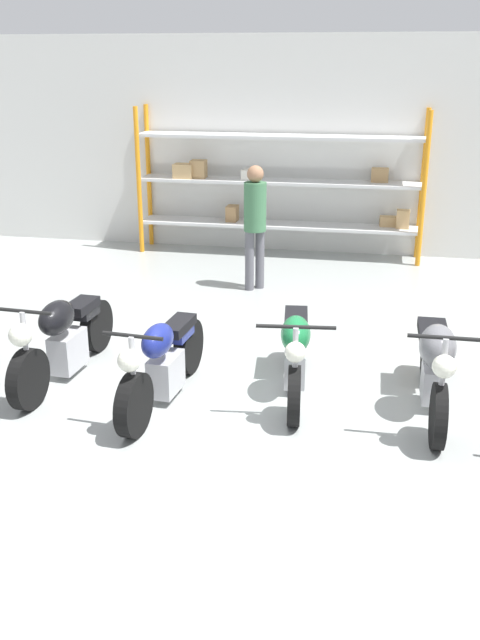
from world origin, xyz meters
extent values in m
plane|color=#9EA3A0|center=(0.00, 0.00, 0.00)|extent=(30.00, 30.00, 0.00)
cube|color=silver|center=(0.00, 6.02, 1.80)|extent=(30.00, 0.08, 3.60)
cylinder|color=orange|center=(-2.73, 5.38, 1.23)|extent=(0.08, 0.08, 2.47)
cylinder|color=orange|center=(2.01, 5.38, 1.23)|extent=(0.08, 0.08, 2.47)
cylinder|color=orange|center=(-2.73, 5.93, 1.23)|extent=(0.08, 0.08, 2.47)
cylinder|color=orange|center=(2.01, 5.93, 1.23)|extent=(0.08, 0.08, 2.47)
cube|color=silver|center=(-0.36, 5.66, 0.52)|extent=(4.74, 0.55, 0.05)
cube|color=silver|center=(-0.36, 5.66, 1.26)|extent=(4.74, 0.55, 0.05)
cube|color=silver|center=(-0.36, 5.66, 2.00)|extent=(4.74, 0.55, 0.05)
cube|color=tan|center=(1.31, 5.78, 1.40)|extent=(0.28, 0.18, 0.23)
cube|color=silver|center=(-0.87, 5.63, 1.37)|extent=(0.22, 0.32, 0.17)
cube|color=tan|center=(1.73, 5.69, 0.70)|extent=(0.22, 0.21, 0.31)
cube|color=tan|center=(1.50, 5.80, 0.63)|extent=(0.31, 0.22, 0.16)
cube|color=tan|center=(-1.74, 5.63, 1.43)|extent=(0.26, 0.27, 0.30)
cube|color=#A87F51|center=(-1.17, 5.71, 0.68)|extent=(0.19, 0.29, 0.26)
cube|color=tan|center=(-1.98, 5.58, 1.40)|extent=(0.34, 0.28, 0.24)
cylinder|color=black|center=(-1.90, -0.55, 0.30)|extent=(0.17, 0.61, 0.61)
cylinder|color=black|center=(-1.80, 0.96, 0.30)|extent=(0.17, 0.61, 0.61)
cube|color=#ADADB2|center=(-1.84, 0.25, 0.27)|extent=(0.27, 0.50, 0.40)
ellipsoid|color=black|center=(-1.86, 0.08, 0.71)|extent=(0.33, 0.57, 0.34)
cube|color=black|center=(-1.82, 0.62, 0.66)|extent=(0.27, 0.49, 0.10)
cube|color=black|center=(-1.82, 0.69, 0.57)|extent=(0.23, 0.35, 0.12)
cylinder|color=#ADADB2|center=(-1.90, -0.53, 0.64)|extent=(0.05, 0.05, 0.68)
sphere|color=silver|center=(-1.90, -0.60, 0.78)|extent=(0.22, 0.22, 0.22)
cylinder|color=black|center=(-1.89, -0.50, 0.98)|extent=(0.56, 0.07, 0.04)
cylinder|color=black|center=(-0.72, -0.87, 0.30)|extent=(0.19, 0.61, 0.60)
cylinder|color=black|center=(-0.59, 0.56, 0.30)|extent=(0.19, 0.61, 0.60)
cube|color=#ADADB2|center=(-0.65, -0.10, 0.27)|extent=(0.28, 0.48, 0.38)
ellipsoid|color=navy|center=(-0.67, -0.27, 0.69)|extent=(0.31, 0.53, 0.31)
cube|color=black|center=(-0.62, 0.27, 0.64)|extent=(0.26, 0.56, 0.10)
cube|color=navy|center=(-0.62, 0.31, 0.55)|extent=(0.22, 0.39, 0.12)
cylinder|color=#ADADB2|center=(-0.72, -0.85, 0.62)|extent=(0.05, 0.05, 0.64)
sphere|color=silver|center=(-0.72, -0.92, 0.75)|extent=(0.21, 0.21, 0.21)
cylinder|color=black|center=(-0.72, -0.82, 0.94)|extent=(0.56, 0.09, 0.04)
cylinder|color=black|center=(0.66, -0.38, 0.28)|extent=(0.18, 0.58, 0.57)
cylinder|color=black|center=(0.51, 0.99, 0.28)|extent=(0.18, 0.58, 0.57)
cube|color=#ADADB2|center=(0.58, 0.35, 0.26)|extent=(0.25, 0.45, 0.36)
ellipsoid|color=#196B38|center=(0.60, 0.18, 0.67)|extent=(0.35, 0.57, 0.35)
cube|color=black|center=(0.53, 0.76, 0.62)|extent=(0.30, 0.61, 0.10)
cube|color=#196B38|center=(0.54, 0.75, 0.53)|extent=(0.25, 0.43, 0.12)
cylinder|color=#ADADB2|center=(0.66, -0.36, 0.62)|extent=(0.06, 0.06, 0.66)
sphere|color=silver|center=(0.67, -0.43, 0.74)|extent=(0.19, 0.19, 0.19)
cylinder|color=black|center=(0.66, -0.33, 0.95)|extent=(0.72, 0.11, 0.04)
cylinder|color=black|center=(1.94, -0.56, 0.29)|extent=(0.11, 0.59, 0.59)
cylinder|color=black|center=(1.93, 0.87, 0.29)|extent=(0.11, 0.59, 0.59)
cube|color=#ADADB2|center=(1.93, 0.20, 0.26)|extent=(0.20, 0.41, 0.34)
ellipsoid|color=slate|center=(1.93, 0.03, 0.71)|extent=(0.34, 0.56, 0.40)
cube|color=black|center=(1.93, 0.60, 0.65)|extent=(0.28, 0.54, 0.10)
cube|color=slate|center=(1.93, 0.62, 0.56)|extent=(0.24, 0.38, 0.12)
cylinder|color=#ADADB2|center=(1.94, -0.54, 0.65)|extent=(0.05, 0.05, 0.71)
sphere|color=silver|center=(1.94, -0.61, 0.79)|extent=(0.20, 0.20, 0.20)
cylinder|color=black|center=(1.94, -0.51, 1.01)|extent=(0.63, 0.04, 0.04)
cylinder|color=#595960|center=(-0.34, 3.69, 0.44)|extent=(0.13, 0.13, 0.88)
cylinder|color=#595960|center=(-0.48, 3.57, 0.44)|extent=(0.13, 0.13, 0.88)
cylinder|color=#3F724C|center=(-0.41, 3.63, 1.22)|extent=(0.45, 0.45, 0.69)
sphere|color=#9E7051|center=(-0.41, 3.63, 1.69)|extent=(0.24, 0.24, 0.24)
camera|label=1|loc=(1.30, -6.29, 3.21)|focal=40.00mm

